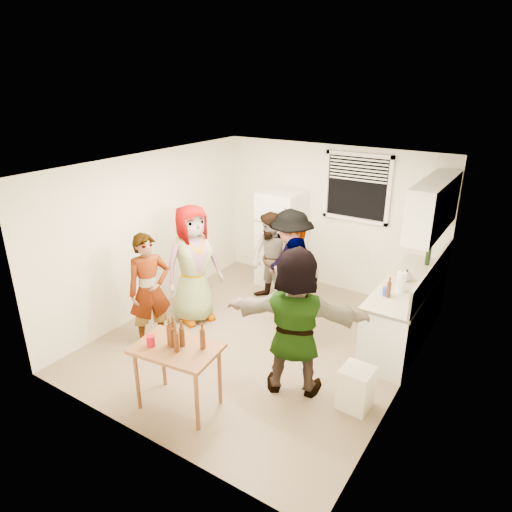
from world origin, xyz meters
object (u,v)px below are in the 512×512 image
Objects in this scene: refrigerator at (281,238)px; guest_grey at (196,318)px; serving_table at (181,405)px; guest_orange at (293,387)px; red_cup at (151,346)px; trash_bin at (356,388)px; kettle at (406,281)px; beer_bottle_table at (174,343)px; guest_black at (293,343)px; guest_back_left at (271,302)px; guest_back_right at (289,318)px; wine_bottle at (427,265)px; beer_bottle_counter at (388,297)px; guest_stripe at (154,341)px; blue_cup at (385,296)px.

refrigerator is 0.93× the size of guest_grey.
serving_table is (0.73, -3.55, -0.85)m from refrigerator.
red_cup is at bearing 22.96° from guest_orange.
guest_orange is at bearing -173.36° from trash_bin.
beer_bottle_table is at bearing -144.71° from kettle.
guest_black is at bearing 70.54° from red_cup.
trash_bin is 2.34m from red_cup.
guest_back_left is (-0.38, 2.71, -0.78)m from beer_bottle_table.
guest_grey reaches higher than guest_black.
kettle reaches higher than guest_back_right.
guest_back_left is at bearing -159.73° from wine_bottle.
beer_bottle_counter is at bearing 51.29° from red_cup.
guest_stripe is at bearing 146.09° from beer_bottle_table.
refrigerator is at bearing -179.36° from wine_bottle.
guest_grey is at bearing -38.50° from guest_orange.
guest_back_left is at bearing 165.41° from blue_cup.
trash_bin is 2.11m from beer_bottle_table.
blue_cup is 0.23× the size of trash_bin.
beer_bottle_table reaches higher than serving_table.
blue_cup is 3.27m from guest_stripe.
blue_cup is (-0.09, -0.61, 0.00)m from kettle.
blue_cup reaches higher than guest_black.
trash_bin is at bearing -56.49° from guest_stripe.
trash_bin reaches higher than guest_back_left.
serving_table is at bearing -125.34° from blue_cup.
guest_back_right reaches higher than guest_back_left.
kettle is at bearing 57.95° from beer_bottle_table.
beer_bottle_table is 2.54m from guest_back_right.
wine_bottle is at bearing -18.80° from guest_stripe.
refrigerator is at bearing 157.58° from guest_back_right.
blue_cup is at bearing 58.30° from guest_black.
guest_black is (0.92, -0.89, 0.00)m from guest_back_left.
serving_table reaches higher than guest_orange.
blue_cup is 0.92× the size of red_cup.
guest_back_left is at bearing 159.36° from kettle.
refrigerator is 5.77× the size of wine_bottle.
guest_back_right is at bearing 171.36° from blue_cup.
beer_bottle_table reaches higher than guest_black.
red_cup is (-0.25, -0.13, 0.78)m from serving_table.
beer_bottle_counter is 1.81m from guest_back_right.
beer_bottle_counter is 0.41× the size of trash_bin.
kettle is 1.03× the size of beer_bottle_counter.
beer_bottle_table is 0.13× the size of guest_orange.
refrigerator is 2.23m from guest_black.
beer_bottle_counter is at bearing -96.20° from wine_bottle.
trash_bin is at bearing -84.71° from blue_cup.
wine_bottle is 3.62m from guest_grey.
guest_stripe is (-1.16, 0.78, -0.78)m from beer_bottle_table.
guest_back_right is at bearing 86.64° from beer_bottle_table.
guest_back_right is (-1.62, 1.39, -0.25)m from trash_bin.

